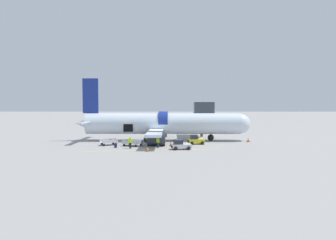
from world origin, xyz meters
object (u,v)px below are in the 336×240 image
object	(u,v)px
baggage_cart_queued	(109,142)
airplane	(161,124)
ground_crew_loader_a	(147,139)
ground_crew_loader_b	(158,141)
suitcase_on_tarmac_upright	(116,146)
baggage_cart_loading	(133,143)
baggage_tug_lead	(196,140)
ground_crew_supervisor	(130,142)
baggage_tug_mid	(181,145)
ground_crew_driver	(158,142)

from	to	relation	value
baggage_cart_queued	airplane	bearing A→B (deg)	37.70
ground_crew_loader_a	ground_crew_loader_b	xyz separation A→B (m)	(2.06, -3.66, 0.02)
airplane	ground_crew_loader_b	bearing A→B (deg)	-90.87
suitcase_on_tarmac_upright	ground_crew_loader_b	bearing A→B (deg)	10.51
baggage_cart_loading	baggage_cart_queued	world-z (taller)	baggage_cart_loading
baggage_tug_lead	baggage_cart_loading	world-z (taller)	baggage_tug_lead
ground_crew_supervisor	baggage_cart_loading	bearing A→B (deg)	89.54
baggage_tug_mid	suitcase_on_tarmac_upright	world-z (taller)	baggage_tug_mid
baggage_tug_mid	ground_crew_driver	size ratio (longest dim) A/B	1.89
baggage_cart_queued	ground_crew_supervisor	bearing A→B (deg)	-42.64
ground_crew_loader_a	suitcase_on_tarmac_upright	distance (m)	6.63
ground_crew_loader_a	suitcase_on_tarmac_upright	world-z (taller)	ground_crew_loader_a
baggage_cart_queued	ground_crew_loader_a	bearing A→B (deg)	17.41
ground_crew_driver	ground_crew_supervisor	size ratio (longest dim) A/B	0.94
baggage_cart_queued	ground_crew_driver	distance (m)	8.61
suitcase_on_tarmac_upright	baggage_cart_loading	bearing A→B (deg)	40.89
baggage_tug_mid	ground_crew_driver	xyz separation A→B (m)	(-3.47, 1.68, 0.24)
baggage_tug_mid	ground_crew_driver	bearing A→B (deg)	154.17
airplane	ground_crew_supervisor	distance (m)	11.11
airplane	baggage_tug_mid	xyz separation A→B (m)	(3.31, -10.97, -2.42)
baggage_tug_mid	ground_crew_driver	world-z (taller)	ground_crew_driver
baggage_cart_queued	ground_crew_supervisor	xyz separation A→B (m)	(3.96, -3.64, 0.42)
baggage_cart_loading	baggage_tug_mid	bearing A→B (deg)	-25.91
ground_crew_driver	baggage_tug_lead	bearing A→B (deg)	35.09
baggage_tug_lead	baggage_tug_mid	size ratio (longest dim) A/B	0.91
airplane	ground_crew_supervisor	size ratio (longest dim) A/B	18.39
baggage_tug_lead	baggage_cart_loading	xyz separation A→B (m)	(-10.31, -2.34, -0.20)
ground_crew_driver	ground_crew_loader_b	bearing A→B (deg)	88.25
baggage_tug_lead	ground_crew_loader_b	world-z (taller)	ground_crew_loader_b
ground_crew_driver	suitcase_on_tarmac_upright	bearing A→B (deg)	-179.50
ground_crew_driver	baggage_cart_loading	bearing A→B (deg)	154.02
baggage_tug_mid	ground_crew_loader_b	size ratio (longest dim) A/B	1.96
baggage_tug_mid	baggage_cart_loading	world-z (taller)	baggage_tug_mid
ground_crew_loader_b	ground_crew_supervisor	size ratio (longest dim) A/B	0.90
ground_crew_supervisor	suitcase_on_tarmac_upright	bearing A→B (deg)	164.01
baggage_tug_lead	airplane	bearing A→B (deg)	140.71
ground_crew_supervisor	ground_crew_loader_b	bearing A→B (deg)	24.34
ground_crew_loader_a	baggage_tug_mid	bearing A→B (deg)	-49.75
baggage_cart_loading	baggage_cart_queued	xyz separation A→B (m)	(-3.98, 0.90, 0.04)
baggage_tug_lead	baggage_tug_mid	distance (m)	6.62
ground_crew_supervisor	suitcase_on_tarmac_upright	xyz separation A→B (m)	(-2.36, 0.68, -0.60)
baggage_cart_loading	baggage_cart_queued	bearing A→B (deg)	167.22
baggage_tug_lead	ground_crew_supervisor	distance (m)	11.52
baggage_cart_queued	ground_crew_driver	world-z (taller)	ground_crew_driver
baggage_tug_mid	suitcase_on_tarmac_upright	bearing A→B (deg)	170.75
ground_crew_driver	ground_crew_supervisor	xyz separation A→B (m)	(-4.14, -0.73, 0.06)
baggage_cart_queued	ground_crew_supervisor	size ratio (longest dim) A/B	2.05
baggage_cart_queued	ground_crew_driver	bearing A→B (deg)	-19.76
baggage_cart_queued	baggage_tug_lead	bearing A→B (deg)	5.76
baggage_tug_mid	ground_crew_loader_a	xyz separation A→B (m)	(-5.50, 6.49, 0.19)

